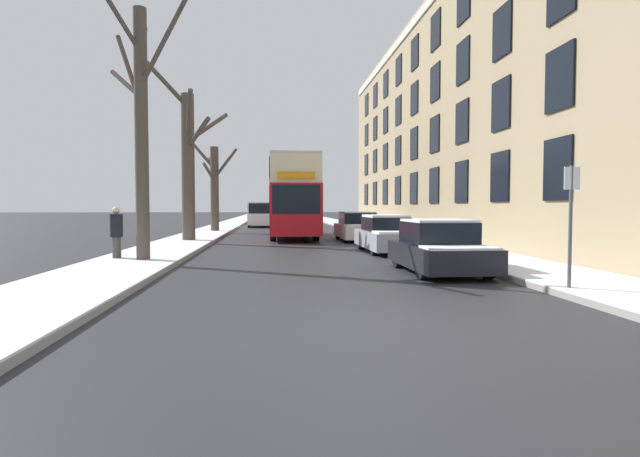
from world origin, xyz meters
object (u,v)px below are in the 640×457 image
Objects in this scene: bare_tree_left_1 at (188,160)px; double_decker_bus at (292,194)px; parked_car_0 at (439,248)px; parked_car_1 at (386,235)px; bare_tree_left_2 at (214,184)px; street_sign_post at (571,221)px; oncoming_van at (261,213)px; parked_car_2 at (357,227)px; bare_tree_left_0 at (141,125)px; pedestrian_left_sidewalk at (117,232)px.

bare_tree_left_1 is 6.68m from double_decker_bus.
double_decker_bus is at bearing 101.73° from parked_car_0.
parked_car_0 is 0.85× the size of parked_car_1.
bare_tree_left_1 reaches higher than bare_tree_left_2.
bare_tree_left_2 is 2.57× the size of street_sign_post.
oncoming_van is at bearing 101.08° from street_sign_post.
street_sign_post reaches higher than parked_car_1.
double_decker_bus reaches higher than parked_car_2.
parked_car_2 is (0.00, 12.71, 0.04)m from parked_car_0.
bare_tree_left_0 reaches higher than street_sign_post.
bare_tree_left_1 is 4.99× the size of pedestrian_left_sidewalk.
parked_car_2 is (3.25, -2.96, -1.79)m from double_decker_bus.
oncoming_van is (2.89, 28.40, -3.04)m from bare_tree_left_0.
parked_car_1 is at bearing -90.00° from parked_car_2.
street_sign_post is (1.40, -9.73, 0.80)m from parked_car_1.
oncoming_van reaches higher than parked_car_1.
bare_tree_left_0 is at bearing 147.05° from street_sign_post.
double_decker_bus is at bearing 137.72° from parked_car_2.
parked_car_1 is at bearing 98.17° from street_sign_post.
bare_tree_left_1 reaches higher than pedestrian_left_sidewalk.
pedestrian_left_sidewalk reaches higher than parked_car_0.
double_decker_bus is at bearing 108.90° from parked_car_1.
parked_car_0 is 1.54× the size of street_sign_post.
bare_tree_left_2 is at bearing 119.01° from parked_car_1.
bare_tree_left_2 is at bearing 111.42° from parked_car_0.
street_sign_post is at bearing -68.59° from bare_tree_left_2.
bare_tree_left_1 is 9.00m from pedestrian_left_sidewalk.
parked_car_2 is (8.28, 10.01, -3.52)m from bare_tree_left_0.
parked_car_1 is (3.25, -9.50, -1.82)m from double_decker_bus.
parked_car_2 is at bearing 90.00° from parked_car_1.
parked_car_0 is 0.86× the size of parked_car_2.
bare_tree_left_1 is 14.70m from parked_car_0.
bare_tree_left_2 is (0.02, 18.35, -0.97)m from bare_tree_left_0.
bare_tree_left_1 is 2.22× the size of parked_car_0.
street_sign_post is at bearing -57.29° from bare_tree_left_1.
oncoming_van is (2.97, 19.47, -2.80)m from bare_tree_left_1.
bare_tree_left_2 reaches higher than double_decker_bus.
parked_car_2 is 0.81× the size of oncoming_van.
double_decker_bus reaches higher than pedestrian_left_sidewalk.
bare_tree_left_2 is at bearing 89.36° from bare_tree_left_1.
street_sign_post is (1.40, -16.28, 0.78)m from parked_car_2.
double_decker_bus is 19.81m from street_sign_post.
parked_car_2 is at bearing 94.91° from street_sign_post.
street_sign_post is at bearing -32.95° from bare_tree_left_0.
double_decker_bus is 3.97× the size of street_sign_post.
street_sign_post is (9.76, -15.20, -2.50)m from bare_tree_left_1.
oncoming_van is at bearing 97.88° from double_decker_bus.
parked_car_0 is 3.92m from street_sign_post.
bare_tree_left_0 is 9.41m from parked_car_0.
bare_tree_left_2 is at bearing 134.69° from parked_car_2.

